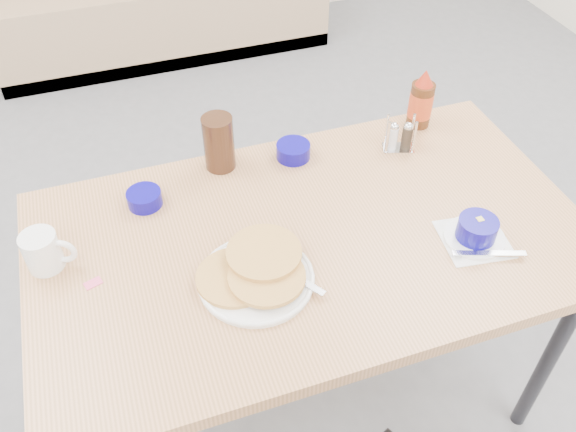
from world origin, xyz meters
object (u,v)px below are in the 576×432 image
object	(u,v)px
condiment_caddy	(400,138)
butter_bowl	(293,151)
grits_setting	(476,232)
syrup_bottle	(421,102)
dining_table	(311,251)
creamer_bowl	(144,198)
coffee_mug	(44,251)
amber_tumbler	(219,143)
pancake_plate	(256,274)

from	to	relation	value
condiment_caddy	butter_bowl	bearing A→B (deg)	-173.33
grits_setting	syrup_bottle	world-z (taller)	syrup_bottle
dining_table	syrup_bottle	world-z (taller)	syrup_bottle
creamer_bowl	butter_bowl	world-z (taller)	butter_bowl
dining_table	grits_setting	distance (m)	0.42
butter_bowl	syrup_bottle	size ratio (longest dim) A/B	0.52
dining_table	syrup_bottle	xyz separation A→B (m)	(0.48, 0.34, 0.14)
grits_setting	butter_bowl	distance (m)	0.56
coffee_mug	creamer_bowl	distance (m)	0.29
amber_tumbler	grits_setting	bearing A→B (deg)	-43.08
pancake_plate	coffee_mug	xyz separation A→B (m)	(-0.46, 0.20, 0.03)
amber_tumbler	butter_bowl	bearing A→B (deg)	-8.12
creamer_bowl	butter_bowl	size ratio (longest dim) A/B	0.94
butter_bowl	amber_tumbler	world-z (taller)	amber_tumbler
amber_tumbler	syrup_bottle	bearing A→B (deg)	0.00
coffee_mug	syrup_bottle	world-z (taller)	syrup_bottle
amber_tumbler	pancake_plate	bearing A→B (deg)	-93.57
pancake_plate	butter_bowl	bearing A→B (deg)	59.97
coffee_mug	amber_tumbler	distance (m)	0.54
coffee_mug	syrup_bottle	xyz separation A→B (m)	(1.11, 0.23, 0.03)
pancake_plate	coffee_mug	size ratio (longest dim) A/B	2.24
butter_bowl	amber_tumbler	bearing A→B (deg)	171.88
grits_setting	creamer_bowl	world-z (taller)	grits_setting
coffee_mug	condiment_caddy	distance (m)	1.01
grits_setting	creamer_bowl	size ratio (longest dim) A/B	2.08
butter_bowl	condiment_caddy	distance (m)	0.31
butter_bowl	amber_tumbler	distance (m)	0.22
coffee_mug	syrup_bottle	distance (m)	1.13
amber_tumbler	syrup_bottle	world-z (taller)	syrup_bottle
creamer_bowl	syrup_bottle	bearing A→B (deg)	6.14
condiment_caddy	syrup_bottle	distance (m)	0.15
grits_setting	condiment_caddy	distance (m)	0.40
creamer_bowl	dining_table	bearing A→B (deg)	-33.37
creamer_bowl	condiment_caddy	world-z (taller)	condiment_caddy
syrup_bottle	creamer_bowl	bearing A→B (deg)	-173.86
butter_bowl	syrup_bottle	world-z (taller)	syrup_bottle
pancake_plate	grits_setting	distance (m)	0.55
butter_bowl	syrup_bottle	xyz separation A→B (m)	(0.42, 0.03, 0.06)
dining_table	creamer_bowl	distance (m)	0.46
grits_setting	amber_tumbler	world-z (taller)	amber_tumbler
syrup_bottle	pancake_plate	bearing A→B (deg)	-146.18
pancake_plate	condiment_caddy	size ratio (longest dim) A/B	2.58
coffee_mug	butter_bowl	distance (m)	0.72
condiment_caddy	dining_table	bearing A→B (deg)	-127.51
pancake_plate	syrup_bottle	world-z (taller)	syrup_bottle
pancake_plate	grits_setting	size ratio (longest dim) A/B	1.45
grits_setting	condiment_caddy	size ratio (longest dim) A/B	1.78
pancake_plate	amber_tumbler	xyz separation A→B (m)	(0.03, 0.44, 0.06)
coffee_mug	grits_setting	size ratio (longest dim) A/B	0.65
butter_bowl	grits_setting	bearing A→B (deg)	-55.47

